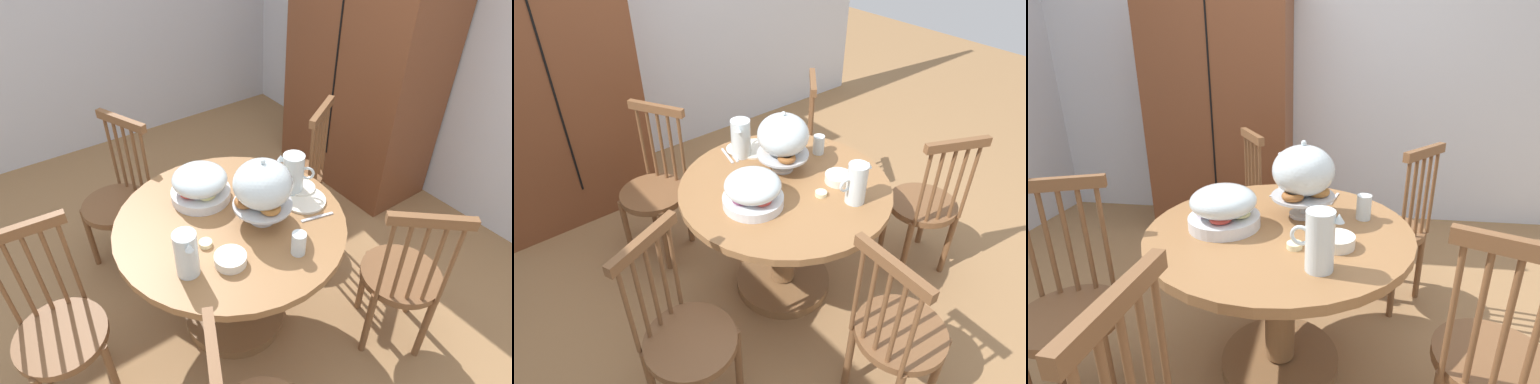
# 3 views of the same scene
# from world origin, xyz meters

# --- Properties ---
(ground_plane) EXTENTS (10.00, 10.00, 0.00)m
(ground_plane) POSITION_xyz_m (0.00, 0.00, 0.00)
(ground_plane) COLOR #997047
(wall_back) EXTENTS (4.80, 0.06, 2.60)m
(wall_back) POSITION_xyz_m (0.00, 1.83, 1.30)
(wall_back) COLOR silver
(wall_back) RESTS_ON ground_plane
(wooden_armoire) EXTENTS (1.18, 0.60, 1.96)m
(wooden_armoire) POSITION_xyz_m (-0.75, 1.50, 0.98)
(wooden_armoire) COLOR brown
(wooden_armoire) RESTS_ON ground_plane
(dining_table) EXTENTS (1.10, 1.10, 0.74)m
(dining_table) POSITION_xyz_m (-0.06, -0.09, 0.51)
(dining_table) COLOR olive
(dining_table) RESTS_ON ground_plane
(windsor_chair_by_cabinet) EXTENTS (0.44, 0.44, 0.97)m
(windsor_chair_by_cabinet) POSITION_xyz_m (0.70, -0.47, 0.45)
(windsor_chair_by_cabinet) COLOR brown
(windsor_chair_by_cabinet) RESTS_ON ground_plane
(windsor_chair_facing_door) EXTENTS (0.47, 0.47, 0.97)m
(windsor_chair_facing_door) POSITION_xyz_m (0.52, 0.53, 0.45)
(windsor_chair_facing_door) COLOR brown
(windsor_chair_facing_door) RESTS_ON ground_plane
(windsor_chair_far_side) EXTENTS (0.45, 0.45, 0.97)m
(windsor_chair_far_side) POSITION_xyz_m (-0.47, 0.66, 0.45)
(windsor_chair_far_side) COLOR brown
(windsor_chair_far_side) RESTS_ON ground_plane
(windsor_chair_host_seat) EXTENTS (0.43, 0.43, 0.97)m
(windsor_chair_host_seat) POSITION_xyz_m (-0.86, -0.39, 0.45)
(windsor_chair_host_seat) COLOR brown
(windsor_chair_host_seat) RESTS_ON ground_plane
(pastry_stand_with_dome) EXTENTS (0.28, 0.28, 0.34)m
(pastry_stand_with_dome) POSITION_xyz_m (0.02, 0.03, 0.94)
(pastry_stand_with_dome) COLOR silver
(pastry_stand_with_dome) RESTS_ON dining_table
(fruit_platter_covered) EXTENTS (0.30, 0.30, 0.18)m
(fruit_platter_covered) POSITION_xyz_m (-0.29, -0.12, 0.83)
(fruit_platter_covered) COLOR silver
(fruit_platter_covered) RESTS_ON dining_table
(orange_juice_pitcher) EXTENTS (0.15, 0.16, 0.22)m
(orange_juice_pitcher) POSITION_xyz_m (-0.07, 0.29, 0.84)
(orange_juice_pitcher) COLOR silver
(orange_juice_pitcher) RESTS_ON dining_table
(milk_pitcher) EXTENTS (0.18, 0.10, 0.21)m
(milk_pitcher) POSITION_xyz_m (0.11, -0.41, 0.84)
(milk_pitcher) COLOR silver
(milk_pitcher) RESTS_ON dining_table
(china_plate_large) EXTENTS (0.22, 0.22, 0.01)m
(china_plate_large) POSITION_xyz_m (0.03, 0.29, 0.75)
(china_plate_large) COLOR white
(china_plate_large) RESTS_ON dining_table
(china_plate_small) EXTENTS (0.15, 0.15, 0.01)m
(china_plate_small) POSITION_xyz_m (-0.05, 0.33, 0.76)
(china_plate_small) COLOR white
(china_plate_small) RESTS_ON china_plate_large
(cereal_bowl) EXTENTS (0.14, 0.14, 0.04)m
(cereal_bowl) POSITION_xyz_m (0.17, -0.24, 0.76)
(cereal_bowl) COLOR white
(cereal_bowl) RESTS_ON dining_table
(drinking_glass) EXTENTS (0.06, 0.06, 0.11)m
(drinking_glass) POSITION_xyz_m (0.29, 0.03, 0.80)
(drinking_glass) COLOR silver
(drinking_glass) RESTS_ON dining_table
(butter_dish) EXTENTS (0.06, 0.06, 0.02)m
(butter_dish) POSITION_xyz_m (0.02, -0.27, 0.75)
(butter_dish) COLOR beige
(butter_dish) RESTS_ON dining_table
(table_knife) EXTENTS (0.05, 0.17, 0.01)m
(table_knife) POSITION_xyz_m (-0.11, 0.32, 0.74)
(table_knife) COLOR silver
(table_knife) RESTS_ON dining_table
(dinner_fork) EXTENTS (0.05, 0.17, 0.01)m
(dinner_fork) POSITION_xyz_m (-0.14, 0.33, 0.74)
(dinner_fork) COLOR silver
(dinner_fork) RESTS_ON dining_table
(soup_spoon) EXTENTS (0.05, 0.17, 0.01)m
(soup_spoon) POSITION_xyz_m (0.16, 0.26, 0.74)
(soup_spoon) COLOR silver
(soup_spoon) RESTS_ON dining_table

